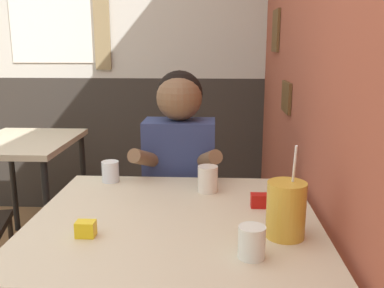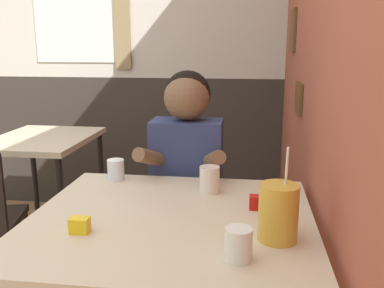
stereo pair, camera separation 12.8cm
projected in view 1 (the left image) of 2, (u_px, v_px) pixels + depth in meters
The scene contains 11 objects.
brick_wall_right at pixel (301, 46), 2.08m from camera, with size 0.08×4.43×2.70m.
back_wall at pixel (104, 45), 3.35m from camera, with size 5.50×0.09×2.70m.
main_table at pixel (175, 235), 1.50m from camera, with size 0.99×0.92×0.77m.
background_table at pixel (25, 156), 2.72m from camera, with size 0.60×0.76×0.77m.
person_seated at pixel (180, 188), 2.11m from camera, with size 0.42×0.41×1.24m.
cocktail_pitcher at pixel (286, 210), 1.32m from camera, with size 0.12×0.12×0.30m.
glass_near_pitcher at pixel (110, 171), 1.86m from camera, with size 0.07×0.07×0.09m.
glass_center at pixel (252, 242), 1.19m from camera, with size 0.08×0.08×0.09m.
glass_far_side at pixel (208, 179), 1.73m from camera, with size 0.08×0.08×0.11m.
condiment_ketchup at pixel (259, 201), 1.57m from camera, with size 0.06×0.04×0.05m.
condiment_mustard at pixel (86, 229), 1.33m from camera, with size 0.06×0.04×0.05m.
Camera 1 is at (0.86, -0.94, 1.36)m, focal length 40.00 mm.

